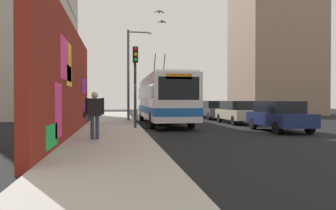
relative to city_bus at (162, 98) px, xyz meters
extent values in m
plane|color=black|center=(-3.91, 1.80, -1.79)|extent=(80.00, 80.00, 0.00)
cube|color=#ADA8A0|center=(-3.91, 3.40, -1.71)|extent=(48.00, 3.20, 0.15)
cube|color=maroon|center=(-7.67, 5.15, 0.66)|extent=(14.47, 0.30, 4.90)
cube|color=yellow|center=(-8.86, 4.99, 0.79)|extent=(1.37, 0.02, 0.80)
cube|color=#8C19D8|center=(-2.25, 4.99, -0.85)|extent=(1.08, 0.02, 1.01)
cube|color=#F2338C|center=(-10.09, 4.99, 1.32)|extent=(1.77, 0.02, 1.49)
cube|color=yellow|center=(-8.77, 4.99, 1.33)|extent=(0.95, 0.02, 1.51)
cube|color=green|center=(-12.49, 4.99, -1.19)|extent=(1.67, 0.02, 0.67)
cube|color=#F2338C|center=(-11.38, 4.99, -0.48)|extent=(1.20, 0.02, 1.73)
cube|color=#8C19D8|center=(-2.96, 4.99, 0.66)|extent=(1.72, 0.02, 0.81)
cube|color=#B2A899|center=(9.55, 11.00, 6.92)|extent=(11.71, 7.37, 17.41)
cube|color=black|center=(9.55, 7.30, 2.61)|extent=(9.95, 0.04, 1.10)
cube|color=black|center=(9.55, 7.30, 5.81)|extent=(9.95, 0.04, 1.10)
cube|color=black|center=(9.55, 7.30, 9.01)|extent=(9.95, 0.04, 1.10)
cube|color=gray|center=(13.53, -15.20, 5.57)|extent=(8.40, 8.52, 14.71)
cube|color=black|center=(13.53, -19.48, 2.61)|extent=(7.14, 0.04, 1.10)
cube|color=black|center=(13.53, -19.48, 5.81)|extent=(7.14, 0.04, 1.10)
cube|color=black|center=(13.53, -19.48, 9.01)|extent=(7.14, 0.04, 1.10)
cube|color=silver|center=(0.01, 0.00, -0.02)|extent=(11.79, 2.51, 2.64)
cube|color=silver|center=(0.01, 0.00, 1.36)|extent=(11.32, 2.31, 0.12)
cube|color=#1959A5|center=(0.01, 0.00, -0.79)|extent=(11.81, 2.53, 0.44)
cube|color=black|center=(-5.87, 0.00, 0.44)|extent=(0.04, 2.13, 1.19)
cube|color=black|center=(0.01, 0.00, 0.38)|extent=(10.85, 2.54, 0.85)
cube|color=orange|center=(-5.86, 0.00, 1.05)|extent=(0.06, 1.38, 0.28)
cylinder|color=black|center=(1.77, -0.35, 2.20)|extent=(1.43, 0.06, 2.00)
cylinder|color=black|center=(1.77, 0.35, 2.20)|extent=(1.43, 0.06, 2.00)
cylinder|color=black|center=(-3.77, -1.13, -1.29)|extent=(1.00, 0.28, 1.00)
cylinder|color=black|center=(-3.77, 1.13, -1.29)|extent=(1.00, 0.28, 1.00)
cylinder|color=black|center=(3.78, -1.13, -1.29)|extent=(1.00, 0.28, 1.00)
cylinder|color=black|center=(3.78, 1.13, -1.29)|extent=(1.00, 0.28, 1.00)
cube|color=navy|center=(-6.43, -5.20, -1.14)|extent=(4.18, 1.88, 0.66)
cube|color=black|center=(-6.35, -5.20, -0.51)|extent=(2.51, 1.69, 0.60)
cylinder|color=black|center=(-7.81, -6.04, -1.47)|extent=(0.64, 0.22, 0.64)
cylinder|color=black|center=(-7.81, -4.36, -1.47)|extent=(0.64, 0.22, 0.64)
cylinder|color=black|center=(-5.05, -6.04, -1.47)|extent=(0.64, 0.22, 0.64)
cylinder|color=black|center=(-5.05, -4.36, -1.47)|extent=(0.64, 0.22, 0.64)
cube|color=#C6B793|center=(-0.63, -5.20, -1.14)|extent=(4.43, 1.86, 0.66)
cube|color=black|center=(-0.54, -5.20, -0.51)|extent=(2.66, 1.67, 0.60)
cylinder|color=black|center=(-2.09, -6.03, -1.47)|extent=(0.64, 0.22, 0.64)
cylinder|color=black|center=(-2.09, -4.37, -1.47)|extent=(0.64, 0.22, 0.64)
cylinder|color=black|center=(0.83, -6.03, -1.47)|extent=(0.64, 0.22, 0.64)
cylinder|color=black|center=(0.83, -4.37, -1.47)|extent=(0.64, 0.22, 0.64)
cube|color=#38383D|center=(4.77, -5.20, -1.14)|extent=(4.07, 1.93, 0.66)
cube|color=black|center=(4.85, -5.20, -0.51)|extent=(2.44, 1.73, 0.60)
cylinder|color=black|center=(3.43, -6.06, -1.47)|extent=(0.64, 0.22, 0.64)
cylinder|color=black|center=(3.43, -4.34, -1.47)|extent=(0.64, 0.22, 0.64)
cylinder|color=black|center=(6.11, -6.06, -1.47)|extent=(0.64, 0.22, 0.64)
cylinder|color=black|center=(6.11, -4.34, -1.47)|extent=(0.64, 0.22, 0.64)
cube|color=#B21E19|center=(10.16, -5.20, -1.14)|extent=(4.18, 1.88, 0.66)
cube|color=black|center=(10.24, -5.20, -0.51)|extent=(2.51, 1.69, 0.60)
cylinder|color=black|center=(8.78, -6.04, -1.47)|extent=(0.64, 0.22, 0.64)
cylinder|color=black|center=(8.78, -4.36, -1.47)|extent=(0.64, 0.22, 0.64)
cylinder|color=black|center=(11.54, -6.04, -1.47)|extent=(0.64, 0.22, 0.64)
cylinder|color=black|center=(11.54, -4.36, -1.47)|extent=(0.64, 0.22, 0.64)
cylinder|color=#2D3F59|center=(-9.62, 3.88, -1.20)|extent=(0.14, 0.14, 0.88)
cylinder|color=#2D3F59|center=(-9.62, 4.06, -1.20)|extent=(0.14, 0.14, 0.88)
cube|color=black|center=(-9.62, 3.97, -0.42)|extent=(0.22, 0.52, 0.66)
cylinder|color=black|center=(-9.62, 3.66, -0.39)|extent=(0.09, 0.09, 0.63)
cylinder|color=black|center=(-9.62, 4.28, -0.39)|extent=(0.09, 0.09, 0.63)
sphere|color=tan|center=(-9.62, 3.97, 0.03)|extent=(0.24, 0.24, 0.24)
cube|color=black|center=(-9.62, 4.35, -0.70)|extent=(0.14, 0.10, 0.24)
cylinder|color=#2D382D|center=(-4.68, 2.15, 0.53)|extent=(0.14, 0.14, 4.33)
cube|color=black|center=(-4.90, 2.15, 2.24)|extent=(0.20, 0.28, 0.84)
sphere|color=red|center=(-5.01, 2.15, 2.52)|extent=(0.18, 0.18, 0.18)
sphere|color=yellow|center=(-5.01, 2.15, 2.24)|extent=(0.18, 0.18, 0.18)
sphere|color=green|center=(-5.01, 2.15, 1.96)|extent=(0.18, 0.18, 0.18)
cylinder|color=#4C4C51|center=(2.15, 2.25, 1.71)|extent=(0.18, 0.18, 6.69)
cylinder|color=#4C4C51|center=(2.15, 1.44, 4.90)|extent=(0.10, 1.63, 0.10)
ellipsoid|color=silver|center=(2.15, 0.62, 4.85)|extent=(0.44, 0.28, 0.20)
ellipsoid|color=#47474C|center=(-0.90, 0.17, 4.98)|extent=(0.32, 0.14, 0.12)
cube|color=#47474C|center=(-0.90, 0.03, 5.01)|extent=(0.20, 0.26, 0.15)
cube|color=#47474C|center=(-0.90, 0.31, 5.01)|extent=(0.20, 0.26, 0.15)
ellipsoid|color=gray|center=(-4.11, 0.77, 4.75)|extent=(0.32, 0.14, 0.12)
cube|color=gray|center=(-4.11, 0.63, 4.78)|extent=(0.20, 0.26, 0.13)
cube|color=gray|center=(-4.11, 0.91, 4.78)|extent=(0.20, 0.26, 0.13)
cylinder|color=black|center=(-3.02, 1.20, -1.79)|extent=(2.04, 2.04, 0.00)
camera|label=1|loc=(-22.17, 3.20, -0.17)|focal=34.86mm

